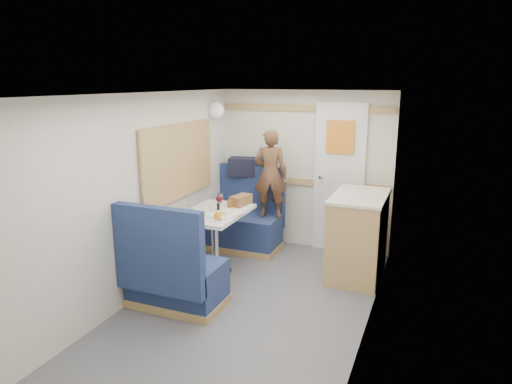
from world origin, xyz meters
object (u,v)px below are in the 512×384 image
at_px(wine_glass, 219,199).
at_px(tumbler_left, 189,211).
at_px(dinette_table, 215,225).
at_px(salt_grinder, 210,206).
at_px(galley_counter, 358,235).
at_px(pepper_grinder, 218,207).
at_px(duffel_bag, 248,167).
at_px(tray, 226,214).
at_px(orange_fruit, 218,216).
at_px(bench_near, 174,278).
at_px(cheese_block, 222,213).
at_px(bench_far, 246,225).
at_px(person, 270,174).
at_px(dome_light, 216,110).
at_px(beer_glass, 230,204).
at_px(tumbler_mid, 220,198).
at_px(bread_loaf, 241,200).

relative_size(wine_glass, tumbler_left, 1.41).
xyz_separation_m(dinette_table, salt_grinder, (-0.06, 0.01, 0.20)).
height_order(galley_counter, pepper_grinder, galley_counter).
height_order(dinette_table, galley_counter, galley_counter).
bearing_deg(duffel_bag, tray, -90.36).
height_order(galley_counter, tumbler_left, galley_counter).
relative_size(duffel_bag, salt_grinder, 5.04).
height_order(dinette_table, orange_fruit, orange_fruit).
height_order(bench_near, cheese_block, bench_near).
relative_size(bench_far, tray, 2.88).
relative_size(person, salt_grinder, 11.38).
bearing_deg(tray, wine_glass, 136.86).
bearing_deg(salt_grinder, dome_light, 111.56).
bearing_deg(beer_glass, dome_light, 126.13).
bearing_deg(cheese_block, tumbler_mid, 118.38).
height_order(dome_light, beer_glass, dome_light).
xyz_separation_m(tumbler_mid, bread_loaf, (0.27, -0.02, 0.00)).
xyz_separation_m(tumbler_mid, beer_glass, (0.22, -0.20, -0.01)).
bearing_deg(galley_counter, bread_loaf, -171.70).
height_order(cheese_block, tumbler_left, tumbler_left).
distance_m(person, salt_grinder, 0.97).
bearing_deg(cheese_block, person, 80.75).
distance_m(bench_far, galley_counter, 1.51).
bearing_deg(tumbler_left, tray, 32.40).
height_order(person, wine_glass, person).
height_order(tray, tumbler_mid, tumbler_mid).
relative_size(tumbler_mid, pepper_grinder, 1.22).
bearing_deg(duffel_bag, person, -43.76).
bearing_deg(tray, orange_fruit, -86.77).
distance_m(tumbler_mid, pepper_grinder, 0.38).
bearing_deg(salt_grinder, bench_near, -86.12).
distance_m(bench_near, beer_glass, 1.14).
bearing_deg(orange_fruit, beer_glass, 100.03).
height_order(dome_light, tray, dome_light).
distance_m(person, duffel_bag, 0.47).
height_order(dinette_table, bread_loaf, bread_loaf).
xyz_separation_m(dinette_table, bread_loaf, (0.16, 0.36, 0.21)).
relative_size(dome_light, tray, 0.55).
bearing_deg(duffel_bag, orange_fruit, -91.72).
height_order(galley_counter, person, person).
height_order(pepper_grinder, bread_loaf, bread_loaf).
bearing_deg(wine_glass, tray, -43.14).
height_order(dinette_table, beer_glass, beer_glass).
distance_m(duffel_bag, beer_glass, 0.99).
xyz_separation_m(beer_glass, bread_loaf, (0.05, 0.18, 0.01)).
bearing_deg(bench_far, orange_fruit, -80.89).
bearing_deg(person, bench_far, -12.43).
bearing_deg(tumbler_left, orange_fruit, -3.23).
height_order(dome_light, salt_grinder, dome_light).
xyz_separation_m(tray, wine_glass, (-0.15, 0.14, 0.11)).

